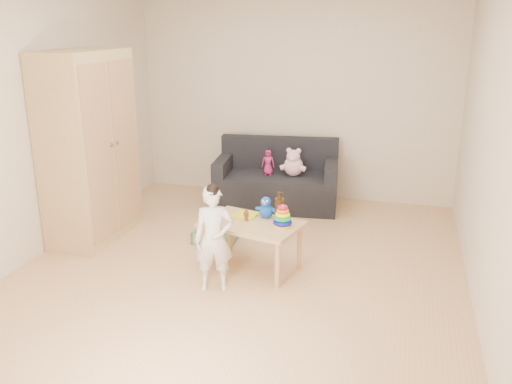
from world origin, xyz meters
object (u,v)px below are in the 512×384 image
(toddler, at_px, (214,240))
(sofa, at_px, (276,190))
(wardrobe, at_px, (89,147))
(play_table, at_px, (252,245))

(toddler, bearing_deg, sofa, 69.25)
(wardrobe, bearing_deg, play_table, -10.48)
(play_table, height_order, toddler, toddler)
(sofa, height_order, toddler, toddler)
(sofa, distance_m, toddler, 2.24)
(play_table, bearing_deg, wardrobe, 169.52)
(wardrobe, xyz_separation_m, play_table, (1.81, -0.34, -0.73))
(sofa, xyz_separation_m, toddler, (-0.01, -2.22, 0.24))
(wardrobe, bearing_deg, sofa, 41.33)
(play_table, distance_m, toddler, 0.54)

